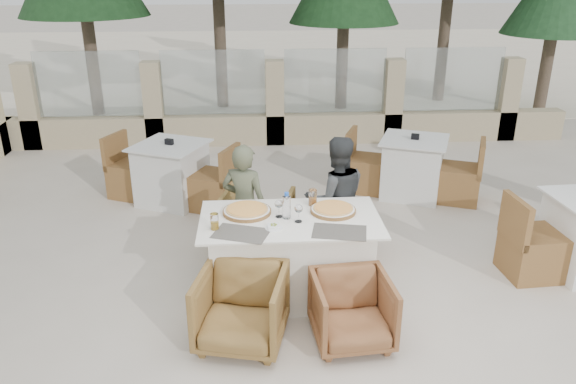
{
  "coord_description": "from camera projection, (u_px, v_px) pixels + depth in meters",
  "views": [
    {
      "loc": [
        -0.39,
        -4.43,
        2.86
      ],
      "look_at": [
        -0.07,
        0.36,
        0.9
      ],
      "focal_mm": 35.0,
      "sensor_mm": 36.0,
      "label": 1
    }
  ],
  "objects": [
    {
      "name": "beer_glass_left",
      "position": [
        215.0,
        221.0,
        4.73
      ],
      "size": [
        0.07,
        0.07,
        0.14
      ],
      "primitive_type": "cylinder",
      "rotation": [
        0.0,
        0.0,
        -0.01
      ],
      "color": "gold",
      "rests_on": "dining_table"
    },
    {
      "name": "armchair_near_right",
      "position": [
        352.0,
        311.0,
        4.49
      ],
      "size": [
        0.66,
        0.68,
        0.57
      ],
      "primitive_type": "imported",
      "rotation": [
        0.0,
        0.0,
        0.08
      ],
      "color": "brown",
      "rests_on": "ground"
    },
    {
      "name": "perimeter_wall_far",
      "position": [
        275.0,
        97.0,
        9.33
      ],
      "size": [
        10.0,
        0.34,
        1.6
      ],
      "primitive_type": null,
      "color": "tan",
      "rests_on": "ground"
    },
    {
      "name": "diner_left",
      "position": [
        245.0,
        206.0,
        5.55
      ],
      "size": [
        0.54,
        0.45,
        1.27
      ],
      "primitive_type": "imported",
      "rotation": [
        0.0,
        0.0,
        2.77
      ],
      "color": "#535940",
      "rests_on": "ground"
    },
    {
      "name": "armchair_far_right",
      "position": [
        340.0,
        231.0,
        5.86
      ],
      "size": [
        0.62,
        0.64,
        0.54
      ],
      "primitive_type": "imported",
      "rotation": [
        0.0,
        0.0,
        3.07
      ],
      "color": "brown",
      "rests_on": "ground"
    },
    {
      "name": "wine_glass_near",
      "position": [
        298.0,
        212.0,
        4.86
      ],
      "size": [
        0.08,
        0.08,
        0.18
      ],
      "primitive_type": null,
      "rotation": [
        0.0,
        0.0,
        0.07
      ],
      "color": "white",
      "rests_on": "dining_table"
    },
    {
      "name": "water_bottle",
      "position": [
        287.0,
        205.0,
        4.92
      ],
      "size": [
        0.09,
        0.09,
        0.24
      ],
      "primitive_type": "cylinder",
      "rotation": [
        0.0,
        0.0,
        -0.25
      ],
      "color": "#A6C5DB",
      "rests_on": "dining_table"
    },
    {
      "name": "ground",
      "position": [
        299.0,
        296.0,
        5.2
      ],
      "size": [
        80.0,
        80.0,
        0.0
      ],
      "primitive_type": "plane",
      "color": "beige",
      "rests_on": "ground"
    },
    {
      "name": "wine_glass_centre",
      "position": [
        279.0,
        207.0,
        4.95
      ],
      "size": [
        0.09,
        0.09,
        0.18
      ],
      "primitive_type": null,
      "rotation": [
        0.0,
        0.0,
        -0.18
      ],
      "color": "silver",
      "rests_on": "dining_table"
    },
    {
      "name": "armchair_near_left",
      "position": [
        241.0,
        308.0,
        4.47
      ],
      "size": [
        0.81,
        0.83,
        0.63
      ],
      "primitive_type": "imported",
      "rotation": [
        0.0,
        0.0,
        -0.23
      ],
      "color": "olive",
      "rests_on": "ground"
    },
    {
      "name": "placemat_near_right",
      "position": [
        339.0,
        232.0,
        4.71
      ],
      "size": [
        0.5,
        0.38,
        0.0
      ],
      "primitive_type": "cube",
      "rotation": [
        0.0,
        0.0,
        -0.2
      ],
      "color": "#544F48",
      "rests_on": "dining_table"
    },
    {
      "name": "bg_table_a",
      "position": [
        172.0,
        173.0,
        7.12
      ],
      "size": [
        1.83,
        1.42,
        0.77
      ],
      "primitive_type": null,
      "rotation": [
        0.0,
        0.0,
        -0.42
      ],
      "color": "silver",
      "rests_on": "ground"
    },
    {
      "name": "armchair_far_left",
      "position": [
        256.0,
        223.0,
        5.89
      ],
      "size": [
        0.88,
        0.89,
        0.67
      ],
      "primitive_type": "imported",
      "rotation": [
        0.0,
        0.0,
        2.88
      ],
      "color": "olive",
      "rests_on": "ground"
    },
    {
      "name": "bg_table_b",
      "position": [
        412.0,
        167.0,
        7.33
      ],
      "size": [
        1.83,
        1.37,
        0.77
      ],
      "primitive_type": null,
      "rotation": [
        0.0,
        0.0,
        -0.38
      ],
      "color": "silver",
      "rests_on": "ground"
    },
    {
      "name": "placemat_near_left",
      "position": [
        241.0,
        233.0,
        4.68
      ],
      "size": [
        0.52,
        0.43,
        0.0
      ],
      "primitive_type": "cube",
      "rotation": [
        0.0,
        0.0,
        -0.33
      ],
      "color": "#5C574F",
      "rests_on": "dining_table"
    },
    {
      "name": "pizza_right",
      "position": [
        333.0,
        209.0,
        5.08
      ],
      "size": [
        0.52,
        0.52,
        0.05
      ],
      "primitive_type": "cylinder",
      "rotation": [
        0.0,
        0.0,
        0.31
      ],
      "color": "orange",
      "rests_on": "dining_table"
    },
    {
      "name": "beer_glass_right",
      "position": [
        313.0,
        197.0,
        5.2
      ],
      "size": [
        0.1,
        0.1,
        0.15
      ],
      "primitive_type": "cylinder",
      "rotation": [
        0.0,
        0.0,
        -0.3
      ],
      "color": "#C96D1C",
      "rests_on": "dining_table"
    },
    {
      "name": "olive_dish",
      "position": [
        274.0,
        226.0,
        4.76
      ],
      "size": [
        0.14,
        0.14,
        0.04
      ],
      "primitive_type": null,
      "rotation": [
        0.0,
        0.0,
        -0.27
      ],
      "color": "white",
      "rests_on": "dining_table"
    },
    {
      "name": "dining_table",
      "position": [
        290.0,
        257.0,
        5.1
      ],
      "size": [
        1.6,
        0.9,
        0.77
      ],
      "primitive_type": null,
      "color": "white",
      "rests_on": "ground"
    },
    {
      "name": "sand_patch",
      "position": [
        262.0,
        58.0,
        18.13
      ],
      "size": [
        30.0,
        16.0,
        0.01
      ],
      "primitive_type": "cube",
      "color": "#F1E1C5",
      "rests_on": "ground"
    },
    {
      "name": "diner_right",
      "position": [
        336.0,
        200.0,
        5.63
      ],
      "size": [
        0.69,
        0.56,
        1.32
      ],
      "primitive_type": "imported",
      "rotation": [
        0.0,
        0.0,
        3.24
      ],
      "color": "#343739",
      "rests_on": "ground"
    },
    {
      "name": "pizza_left",
      "position": [
        247.0,
        210.0,
        5.05
      ],
      "size": [
        0.5,
        0.5,
        0.06
      ],
      "primitive_type": "cylinder",
      "rotation": [
        0.0,
        0.0,
        -0.17
      ],
      "color": "orange",
      "rests_on": "dining_table"
    }
  ]
}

